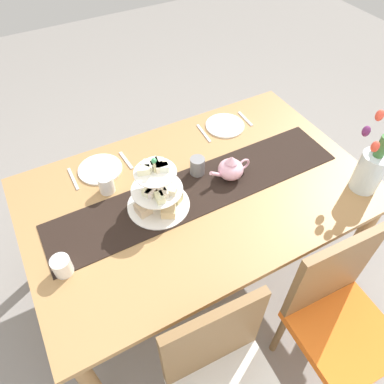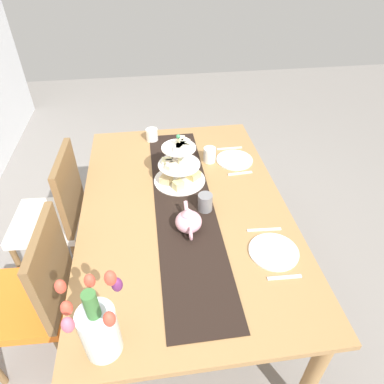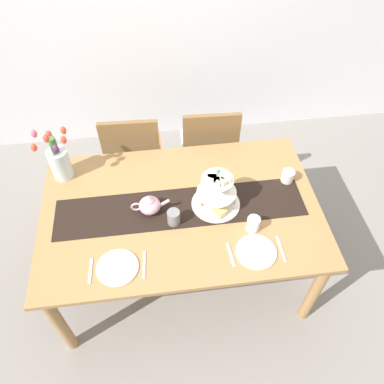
# 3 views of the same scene
# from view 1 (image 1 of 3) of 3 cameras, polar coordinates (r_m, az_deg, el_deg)

# --- Properties ---
(ground_plane) EXTENTS (8.00, 8.00, 0.00)m
(ground_plane) POSITION_cam_1_polar(r_m,az_deg,el_deg) (2.41, 0.77, -11.45)
(ground_plane) COLOR gray
(dining_table) EXTENTS (1.72, 1.09, 0.74)m
(dining_table) POSITION_cam_1_polar(r_m,az_deg,el_deg) (1.88, 0.97, -1.42)
(dining_table) COLOR #A37747
(dining_table) RESTS_ON ground_plane
(chair_left) EXTENTS (0.44, 0.44, 0.91)m
(chair_left) POSITION_cam_1_polar(r_m,az_deg,el_deg) (1.84, 21.93, -17.25)
(chair_left) COLOR brown
(chair_left) RESTS_ON ground_plane
(chair_right) EXTENTS (0.44, 0.44, 0.91)m
(chair_right) POSITION_cam_1_polar(r_m,az_deg,el_deg) (1.63, 5.22, -27.65)
(chair_right) COLOR brown
(chair_right) RESTS_ON ground_plane
(table_runner) EXTENTS (1.53, 0.31, 0.00)m
(table_runner) POSITION_cam_1_polar(r_m,az_deg,el_deg) (1.82, 0.95, 0.50)
(table_runner) COLOR black
(table_runner) RESTS_ON dining_table
(tiered_cake_stand) EXTENTS (0.30, 0.30, 0.30)m
(tiered_cake_stand) POSITION_cam_1_polar(r_m,az_deg,el_deg) (1.67, -5.49, 0.03)
(tiered_cake_stand) COLOR beige
(tiered_cake_stand) RESTS_ON table_runner
(teapot) EXTENTS (0.24, 0.13, 0.14)m
(teapot) POSITION_cam_1_polar(r_m,az_deg,el_deg) (1.84, 6.13, 3.67)
(teapot) COLOR #E5A8BC
(teapot) RESTS_ON table_runner
(tulip_vase) EXTENTS (0.20, 0.21, 0.41)m
(tulip_vase) POSITION_cam_1_polar(r_m,az_deg,el_deg) (1.93, 26.42, 3.58)
(tulip_vase) COLOR silver
(tulip_vase) RESTS_ON dining_table
(cream_jug) EXTENTS (0.08, 0.08, 0.08)m
(cream_jug) POSITION_cam_1_polar(r_m,az_deg,el_deg) (1.60, -19.74, -10.88)
(cream_jug) COLOR white
(cream_jug) RESTS_ON dining_table
(dinner_plate_left) EXTENTS (0.23, 0.23, 0.01)m
(dinner_plate_left) POSITION_cam_1_polar(r_m,az_deg,el_deg) (2.20, 5.20, 10.36)
(dinner_plate_left) COLOR white
(dinner_plate_left) RESTS_ON dining_table
(fork_left) EXTENTS (0.02, 0.15, 0.01)m
(fork_left) POSITION_cam_1_polar(r_m,az_deg,el_deg) (2.27, 8.36, 11.32)
(fork_left) COLOR silver
(fork_left) RESTS_ON dining_table
(knife_left) EXTENTS (0.03, 0.17, 0.01)m
(knife_left) POSITION_cam_1_polar(r_m,az_deg,el_deg) (2.14, 1.86, 9.22)
(knife_left) COLOR silver
(knife_left) RESTS_ON dining_table
(dinner_plate_right) EXTENTS (0.23, 0.23, 0.01)m
(dinner_plate_right) POSITION_cam_1_polar(r_m,az_deg,el_deg) (1.97, -14.22, 3.51)
(dinner_plate_right) COLOR white
(dinner_plate_right) RESTS_ON dining_table
(fork_right) EXTENTS (0.03, 0.15, 0.01)m
(fork_right) POSITION_cam_1_polar(r_m,az_deg,el_deg) (1.99, -10.31, 4.92)
(fork_right) COLOR silver
(fork_right) RESTS_ON dining_table
(knife_right) EXTENTS (0.01, 0.17, 0.01)m
(knife_right) POSITION_cam_1_polar(r_m,az_deg,el_deg) (1.96, -18.16, 1.99)
(knife_right) COLOR silver
(knife_right) RESTS_ON dining_table
(mug_grey) EXTENTS (0.08, 0.08, 0.09)m
(mug_grey) POSITION_cam_1_polar(r_m,az_deg,el_deg) (1.86, 0.85, 4.12)
(mug_grey) COLOR slate
(mug_grey) RESTS_ON table_runner
(mug_white_text) EXTENTS (0.08, 0.08, 0.09)m
(mug_white_text) POSITION_cam_1_polar(r_m,az_deg,el_deg) (1.82, -13.32, 1.22)
(mug_white_text) COLOR white
(mug_white_text) RESTS_ON dining_table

